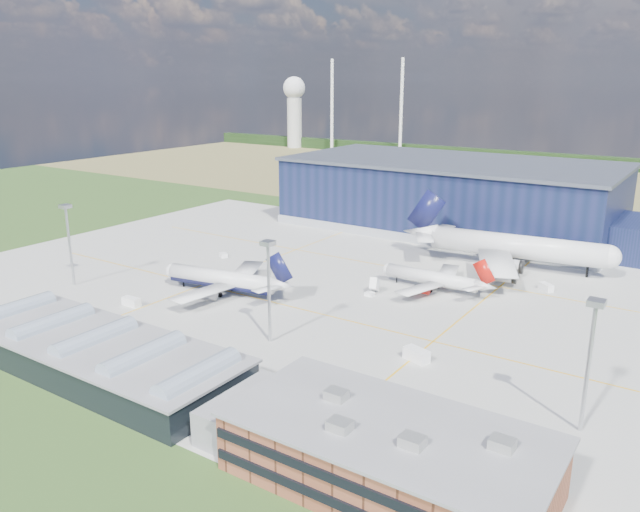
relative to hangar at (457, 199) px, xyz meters
The scene contains 23 objects.
ground 95.56m from the hangar, 91.70° to the right, with size 600.00×600.00×0.00m, color #26481B.
apron 85.64m from the hangar, 91.90° to the right, with size 220.00×160.00×0.08m.
farmland 125.76m from the hangar, 91.29° to the left, with size 600.00×220.00×0.01m, color olive.
treeline 205.36m from the hangar, 90.78° to the left, with size 600.00×8.00×8.00m, color black.
horizon_dressing 279.32m from the hangar, 134.20° to the left, with size 440.20×18.00×70.00m.
hangar is the anchor object (origin of this frame).
ops_building 163.51m from the hangar, 71.37° to the right, with size 46.00×23.00×10.90m.
glass_concourse 155.28m from the hangar, 93.42° to the right, with size 78.00×23.00×8.60m.
light_mast_west 139.77m from the hangar, 116.71° to the right, with size 2.60×2.60×23.00m.
light_mast_center 125.07m from the hangar, 86.70° to the right, with size 2.60×2.60×23.00m.
light_mast_east 144.23m from the hangar, 59.95° to the right, with size 2.60×2.60×23.00m.
airliner_navy 109.47m from the hangar, 102.41° to the right, with size 40.50×39.62×13.21m, color white, non-canonical shape.
airliner_red 76.36m from the hangar, 73.05° to the right, with size 33.56×32.83×10.94m, color white, non-canonical shape.
airliner_widebody 53.10m from the hangar, 48.57° to the right, with size 65.49×64.06×21.35m, color white, non-canonical shape.
gse_van_a 132.35m from the hangar, 105.92° to the right, with size 2.20×5.04×2.20m, color white.
gse_cart_a 61.09m from the hangar, 53.93° to the right, with size 2.09×3.14×1.36m, color white.
gse_van_b 74.79m from the hangar, 48.88° to the right, with size 2.00×4.35×2.00m, color white.
gse_tug_c 66.55m from the hangar, 54.10° to the right, with size 1.87×2.99×1.31m, color orange.
gse_cart_b 93.73m from the hangar, 120.42° to the right, with size 2.10×3.14×1.36m, color white.
gse_van_c 122.27m from the hangar, 71.70° to the right, with size 2.62×5.45×2.62m, color white.
airstair 85.13m from the hangar, 82.76° to the right, with size 1.92×4.80×3.07m, color white.
car_a 153.62m from the hangar, 65.19° to the right, with size 1.58×3.93×1.34m, color #99999E.
car_b 143.42m from the hangar, 92.97° to the right, with size 1.26×3.62×1.19m, color #99999E.
Camera 1 is at (89.95, -129.45, 56.12)m, focal length 35.00 mm.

